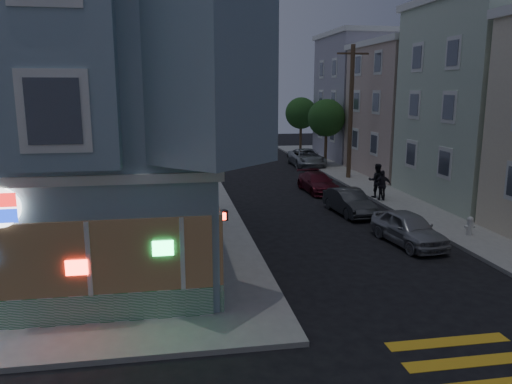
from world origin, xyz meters
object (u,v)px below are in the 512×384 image
object	(u,v)px
parked_car_a	(408,228)
utility_pole	(351,110)
pedestrian_a	(377,181)
parked_car_c	(318,183)
street_tree_far	(301,113)
street_tree_near	(326,118)
parked_car_b	(349,202)
traffic_signal	(214,195)
parked_car_d	(307,158)
fire_hydrant	(470,225)
pedestrian_b	(382,185)

from	to	relation	value
parked_car_a	utility_pole	bearing A→B (deg)	72.82
pedestrian_a	parked_car_c	world-z (taller)	pedestrian_a
street_tree_far	street_tree_near	bearing A→B (deg)	-90.00
parked_car_a	pedestrian_a	bearing A→B (deg)	69.27
pedestrian_a	parked_car_b	xyz separation A→B (m)	(-2.70, -2.94, -0.48)
traffic_signal	parked_car_d	bearing A→B (deg)	48.27
parked_car_d	parked_car_c	bearing A→B (deg)	-100.90
street_tree_near	parked_car_b	world-z (taller)	street_tree_near
parked_car_c	traffic_signal	world-z (taller)	traffic_signal
street_tree_near	fire_hydrant	distance (m)	20.57
street_tree_near	traffic_signal	size ratio (longest dim) A/B	1.14
street_tree_near	fire_hydrant	world-z (taller)	street_tree_near
parked_car_c	street_tree_far	bearing A→B (deg)	75.53
street_tree_near	parked_car_b	size ratio (longest dim) A/B	1.38
pedestrian_a	utility_pole	bearing A→B (deg)	-81.29
pedestrian_a	parked_car_a	xyz separation A→B (m)	(-2.07, -8.14, -0.44)
pedestrian_a	fire_hydrant	world-z (taller)	pedestrian_a
parked_car_c	parked_car_d	xyz separation A→B (m)	(2.10, 10.19, 0.11)
parked_car_d	pedestrian_a	bearing A→B (deg)	-86.57
parked_car_c	parked_car_d	distance (m)	10.40
pedestrian_a	parked_car_a	size ratio (longest dim) A/B	0.49
utility_pole	street_tree_far	size ratio (longest dim) A/B	1.70
traffic_signal	street_tree_far	bearing A→B (deg)	50.49
parked_car_c	fire_hydrant	world-z (taller)	parked_car_c
parked_car_b	traffic_signal	bearing A→B (deg)	-133.53
utility_pole	parked_car_d	world-z (taller)	utility_pole
parked_car_d	traffic_signal	world-z (taller)	traffic_signal
traffic_signal	parked_car_b	bearing A→B (deg)	30.93
parked_car_c	traffic_signal	size ratio (longest dim) A/B	0.88
parked_car_a	traffic_signal	bearing A→B (deg)	-158.06
pedestrian_b	street_tree_far	bearing A→B (deg)	-81.47
street_tree_far	traffic_signal	xyz separation A→B (m)	(-11.25, -33.12, -0.63)
parked_car_b	street_tree_near	bearing A→B (deg)	71.66
street_tree_near	pedestrian_b	bearing A→B (deg)	-93.87
pedestrian_b	parked_car_a	distance (m)	7.62
pedestrian_b	parked_car_b	xyz separation A→B (m)	(-2.70, -2.13, -0.36)
parked_car_a	pedestrian_b	bearing A→B (deg)	67.77
utility_pole	parked_car_d	bearing A→B (deg)	101.64
pedestrian_a	traffic_signal	xyz separation A→B (m)	(-10.35, -12.61, 2.18)
street_tree_far	traffic_signal	bearing A→B (deg)	-108.76
street_tree_far	pedestrian_a	bearing A→B (deg)	-92.51
pedestrian_b	traffic_signal	world-z (taller)	traffic_signal
utility_pole	pedestrian_b	world-z (taller)	utility_pole
pedestrian_a	parked_car_b	world-z (taller)	pedestrian_a
street_tree_near	pedestrian_b	distance (m)	13.66
traffic_signal	pedestrian_a	bearing A→B (deg)	29.89
parked_car_d	utility_pole	bearing A→B (deg)	-77.60
street_tree_far	fire_hydrant	size ratio (longest dim) A/B	6.58
pedestrian_a	pedestrian_b	size ratio (longest dim) A/B	1.15
parked_car_d	traffic_signal	size ratio (longest dim) A/B	1.09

